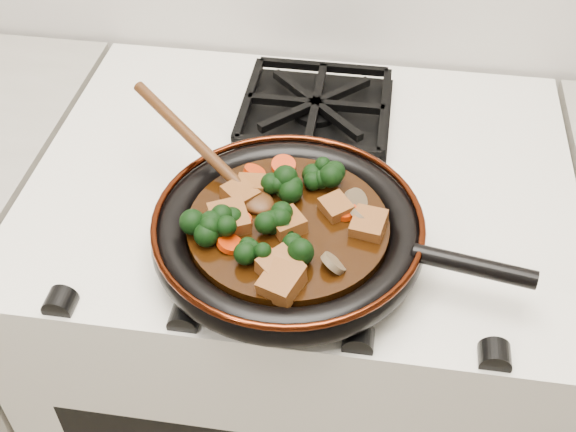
# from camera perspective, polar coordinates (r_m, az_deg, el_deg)

# --- Properties ---
(stove) EXTENTS (0.76, 0.60, 0.90)m
(stove) POSITION_cam_1_polar(r_m,az_deg,el_deg) (1.36, 0.93, -11.16)
(stove) COLOR white
(stove) RESTS_ON ground
(burner_grate_front) EXTENTS (0.23, 0.23, 0.03)m
(burner_grate_front) POSITION_cam_1_polar(r_m,az_deg,el_deg) (0.91, 0.05, -1.66)
(burner_grate_front) COLOR black
(burner_grate_front) RESTS_ON stove
(burner_grate_back) EXTENTS (0.23, 0.23, 0.03)m
(burner_grate_back) POSITION_cam_1_polar(r_m,az_deg,el_deg) (1.12, 2.20, 8.51)
(burner_grate_back) COLOR black
(burner_grate_back) RESTS_ON stove
(skillet) EXTENTS (0.46, 0.33, 0.05)m
(skillet) POSITION_cam_1_polar(r_m,az_deg,el_deg) (0.88, 0.14, -1.25)
(skillet) COLOR black
(skillet) RESTS_ON burner_grate_front
(braising_sauce) EXTENTS (0.24, 0.24, 0.02)m
(braising_sauce) POSITION_cam_1_polar(r_m,az_deg,el_deg) (0.87, 0.00, -0.99)
(braising_sauce) COLOR black
(braising_sauce) RESTS_ON skillet
(tofu_cube_0) EXTENTS (0.06, 0.06, 0.03)m
(tofu_cube_0) POSITION_cam_1_polar(r_m,az_deg,el_deg) (0.79, -0.52, -5.31)
(tofu_cube_0) COLOR brown
(tofu_cube_0) RESTS_ON braising_sauce
(tofu_cube_1) EXTENTS (0.05, 0.05, 0.02)m
(tofu_cube_1) POSITION_cam_1_polar(r_m,az_deg,el_deg) (0.88, 3.80, 0.65)
(tofu_cube_1) COLOR brown
(tofu_cube_1) RESTS_ON braising_sauce
(tofu_cube_2) EXTENTS (0.05, 0.05, 0.02)m
(tofu_cube_2) POSITION_cam_1_polar(r_m,az_deg,el_deg) (0.85, -0.07, -0.62)
(tofu_cube_2) COLOR brown
(tofu_cube_2) RESTS_ON braising_sauce
(tofu_cube_3) EXTENTS (0.06, 0.06, 0.03)m
(tofu_cube_3) POSITION_cam_1_polar(r_m,az_deg,el_deg) (0.80, -0.59, -4.23)
(tofu_cube_3) COLOR brown
(tofu_cube_3) RESTS_ON braising_sauce
(tofu_cube_4) EXTENTS (0.05, 0.05, 0.03)m
(tofu_cube_4) POSITION_cam_1_polar(r_m,az_deg,el_deg) (0.89, -3.80, 1.67)
(tofu_cube_4) COLOR brown
(tofu_cube_4) RESTS_ON braising_sauce
(tofu_cube_5) EXTENTS (0.04, 0.04, 0.02)m
(tofu_cube_5) POSITION_cam_1_polar(r_m,az_deg,el_deg) (0.90, -2.93, 2.37)
(tofu_cube_5) COLOR brown
(tofu_cube_5) RESTS_ON braising_sauce
(tofu_cube_6) EXTENTS (0.05, 0.05, 0.03)m
(tofu_cube_6) POSITION_cam_1_polar(r_m,az_deg,el_deg) (0.86, 6.39, -0.69)
(tofu_cube_6) COLOR brown
(tofu_cube_6) RESTS_ON braising_sauce
(tofu_cube_7) EXTENTS (0.06, 0.06, 0.03)m
(tofu_cube_7) POSITION_cam_1_polar(r_m,az_deg,el_deg) (0.86, -4.66, -0.27)
(tofu_cube_7) COLOR brown
(tofu_cube_7) RESTS_ON braising_sauce
(broccoli_floret_0) EXTENTS (0.07, 0.08, 0.07)m
(broccoli_floret_0) POSITION_cam_1_polar(r_m,az_deg,el_deg) (0.91, 2.51, 3.01)
(broccoli_floret_0) COLOR black
(broccoli_floret_0) RESTS_ON braising_sauce
(broccoli_floret_1) EXTENTS (0.09, 0.08, 0.06)m
(broccoli_floret_1) POSITION_cam_1_polar(r_m,az_deg,el_deg) (0.89, -0.53, 2.32)
(broccoli_floret_1) COLOR black
(broccoli_floret_1) RESTS_ON braising_sauce
(broccoli_floret_2) EXTENTS (0.08, 0.07, 0.06)m
(broccoli_floret_2) POSITION_cam_1_polar(r_m,az_deg,el_deg) (0.85, -5.32, -0.73)
(broccoli_floret_2) COLOR black
(broccoli_floret_2) RESTS_ON braising_sauce
(broccoli_floret_3) EXTENTS (0.07, 0.07, 0.07)m
(broccoli_floret_3) POSITION_cam_1_polar(r_m,az_deg,el_deg) (0.91, 2.74, 2.98)
(broccoli_floret_3) COLOR black
(broccoli_floret_3) RESTS_ON braising_sauce
(broccoli_floret_4) EXTENTS (0.07, 0.07, 0.08)m
(broccoli_floret_4) POSITION_cam_1_polar(r_m,az_deg,el_deg) (0.82, 0.81, -2.70)
(broccoli_floret_4) COLOR black
(broccoli_floret_4) RESTS_ON braising_sauce
(broccoli_floret_5) EXTENTS (0.07, 0.08, 0.06)m
(broccoli_floret_5) POSITION_cam_1_polar(r_m,az_deg,el_deg) (0.85, -0.89, -0.70)
(broccoli_floret_5) COLOR black
(broccoli_floret_5) RESTS_ON braising_sauce
(broccoli_floret_6) EXTENTS (0.06, 0.07, 0.07)m
(broccoli_floret_6) POSITION_cam_1_polar(r_m,az_deg,el_deg) (0.82, -2.74, -2.77)
(broccoli_floret_6) COLOR black
(broccoli_floret_6) RESTS_ON braising_sauce
(broccoli_floret_7) EXTENTS (0.08, 0.08, 0.05)m
(broccoli_floret_7) POSITION_cam_1_polar(r_m,az_deg,el_deg) (0.85, -6.67, -1.26)
(broccoli_floret_7) COLOR black
(broccoli_floret_7) RESTS_ON braising_sauce
(carrot_coin_0) EXTENTS (0.03, 0.03, 0.01)m
(carrot_coin_0) POSITION_cam_1_polar(r_m,az_deg,el_deg) (0.86, -3.75, -0.41)
(carrot_coin_0) COLOR #BE2A05
(carrot_coin_0) RESTS_ON braising_sauce
(carrot_coin_1) EXTENTS (0.03, 0.03, 0.02)m
(carrot_coin_1) POSITION_cam_1_polar(r_m,az_deg,el_deg) (0.94, -0.36, 4.02)
(carrot_coin_1) COLOR #BE2A05
(carrot_coin_1) RESTS_ON braising_sauce
(carrot_coin_2) EXTENTS (0.03, 0.03, 0.01)m
(carrot_coin_2) POSITION_cam_1_polar(r_m,az_deg,el_deg) (0.82, -1.66, -3.35)
(carrot_coin_2) COLOR #BE2A05
(carrot_coin_2) RESTS_ON braising_sauce
(carrot_coin_3) EXTENTS (0.03, 0.03, 0.01)m
(carrot_coin_3) POSITION_cam_1_polar(r_m,az_deg,el_deg) (0.88, 4.63, 0.32)
(carrot_coin_3) COLOR #BE2A05
(carrot_coin_3) RESTS_ON braising_sauce
(carrot_coin_4) EXTENTS (0.03, 0.03, 0.02)m
(carrot_coin_4) POSITION_cam_1_polar(r_m,az_deg,el_deg) (0.93, -2.68, 3.52)
(carrot_coin_4) COLOR #BE2A05
(carrot_coin_4) RESTS_ON braising_sauce
(carrot_coin_5) EXTENTS (0.03, 0.03, 0.02)m
(carrot_coin_5) POSITION_cam_1_polar(r_m,az_deg,el_deg) (0.84, -4.65, -2.19)
(carrot_coin_5) COLOR #BE2A05
(carrot_coin_5) RESTS_ON braising_sauce
(mushroom_slice_0) EXTENTS (0.04, 0.04, 0.03)m
(mushroom_slice_0) POSITION_cam_1_polar(r_m,az_deg,el_deg) (0.87, 5.86, -0.20)
(mushroom_slice_0) COLOR brown
(mushroom_slice_0) RESTS_ON braising_sauce
(mushroom_slice_1) EXTENTS (0.04, 0.04, 0.03)m
(mushroom_slice_1) POSITION_cam_1_polar(r_m,az_deg,el_deg) (0.81, 3.60, -3.75)
(mushroom_slice_1) COLOR brown
(mushroom_slice_1) RESTS_ON braising_sauce
(mushroom_slice_2) EXTENTS (0.04, 0.04, 0.03)m
(mushroom_slice_2) POSITION_cam_1_polar(r_m,az_deg,el_deg) (0.89, 5.36, 1.20)
(mushroom_slice_2) COLOR brown
(mushroom_slice_2) RESTS_ON braising_sauce
(wooden_spoon) EXTENTS (0.14, 0.11, 0.23)m
(wooden_spoon) POSITION_cam_1_polar(r_m,az_deg,el_deg) (0.91, -5.41, 3.95)
(wooden_spoon) COLOR #44240E
(wooden_spoon) RESTS_ON braising_sauce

